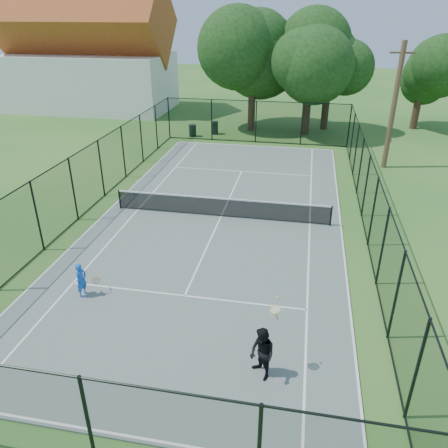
% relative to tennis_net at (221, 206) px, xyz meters
% --- Properties ---
extents(ground, '(120.00, 120.00, 0.00)m').
position_rel_tennis_net_xyz_m(ground, '(0.00, 0.00, -0.58)').
color(ground, '#266121').
extents(tennis_court, '(11.00, 24.00, 0.06)m').
position_rel_tennis_net_xyz_m(tennis_court, '(0.00, 0.00, -0.55)').
color(tennis_court, slate).
rests_on(tennis_court, ground).
extents(tennis_net, '(10.08, 0.08, 0.95)m').
position_rel_tennis_net_xyz_m(tennis_net, '(0.00, 0.00, 0.00)').
color(tennis_net, black).
rests_on(tennis_net, tennis_court).
extents(fence, '(13.10, 26.10, 3.00)m').
position_rel_tennis_net_xyz_m(fence, '(0.00, 0.00, 0.92)').
color(fence, black).
rests_on(fence, ground).
extents(tree_near_left, '(7.17, 7.17, 9.35)m').
position_rel_tennis_net_xyz_m(tree_near_left, '(-0.80, 16.60, 5.18)').
color(tree_near_left, '#332114').
rests_on(tree_near_left, ground).
extents(tree_near_mid, '(6.19, 6.19, 8.10)m').
position_rel_tennis_net_xyz_m(tree_near_mid, '(3.51, 16.18, 4.41)').
color(tree_near_mid, '#332114').
rests_on(tree_near_mid, ground).
extents(tree_near_right, '(5.64, 5.64, 7.78)m').
position_rel_tennis_net_xyz_m(tree_near_right, '(4.95, 17.99, 4.36)').
color(tree_near_right, '#332114').
rests_on(tree_near_right, ground).
extents(tree_far_right, '(4.88, 4.88, 6.46)m').
position_rel_tennis_net_xyz_m(tree_far_right, '(12.13, 19.49, 3.42)').
color(tree_far_right, '#332114').
rests_on(tree_far_right, ground).
extents(building, '(15.30, 8.15, 11.87)m').
position_rel_tennis_net_xyz_m(building, '(-17.00, 22.00, 4.35)').
color(building, silver).
rests_on(building, ground).
extents(trash_bin_left, '(0.58, 0.58, 0.89)m').
position_rel_tennis_net_xyz_m(trash_bin_left, '(-4.93, 13.78, -0.13)').
color(trash_bin_left, black).
rests_on(trash_bin_left, ground).
extents(trash_bin_right, '(0.58, 0.58, 0.98)m').
position_rel_tennis_net_xyz_m(trash_bin_right, '(-3.41, 14.76, -0.08)').
color(trash_bin_right, black).
rests_on(trash_bin_right, ground).
extents(utility_pole, '(1.40, 0.30, 7.28)m').
position_rel_tennis_net_xyz_m(utility_pole, '(8.48, 9.00, 3.12)').
color(utility_pole, '#4C3823').
rests_on(utility_pole, ground).
extents(player_blue, '(0.78, 0.50, 1.22)m').
position_rel_tennis_net_xyz_m(player_blue, '(-3.39, -6.99, 0.09)').
color(player_blue, blue).
rests_on(player_blue, tennis_court).
extents(player_black, '(0.92, 0.99, 2.26)m').
position_rel_tennis_net_xyz_m(player_black, '(2.96, -9.49, 0.25)').
color(player_black, black).
rests_on(player_black, tennis_court).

